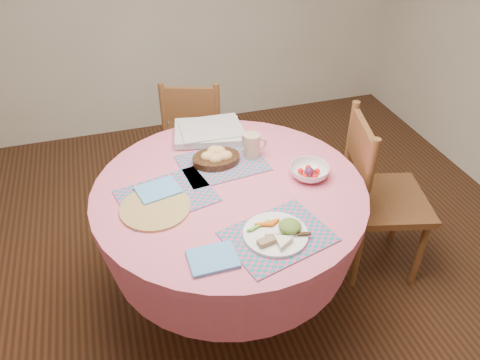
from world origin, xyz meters
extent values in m
plane|color=#331C0F|center=(0.00, 0.00, 0.00)|extent=(4.00, 4.00, 0.00)
cylinder|color=#D76470|center=(0.00, 0.00, 0.73)|extent=(1.24, 1.24, 0.04)
cone|color=#D76470|center=(0.00, 0.00, 0.56)|extent=(1.24, 1.24, 0.30)
cylinder|color=black|center=(0.00, 0.00, 0.22)|extent=(0.14, 0.14, 0.44)
cylinder|color=black|center=(0.00, 0.00, 0.03)|extent=(0.56, 0.56, 0.06)
cube|color=brown|center=(0.88, 0.03, 0.45)|extent=(0.51, 0.53, 0.04)
cylinder|color=brown|center=(1.00, -0.19, 0.22)|extent=(0.05, 0.05, 0.45)
cylinder|color=brown|center=(1.09, 0.16, 0.22)|extent=(0.05, 0.05, 0.45)
cylinder|color=brown|center=(0.67, -0.11, 0.22)|extent=(0.05, 0.05, 0.45)
cylinder|color=brown|center=(0.76, 0.24, 0.22)|extent=(0.05, 0.05, 0.45)
cylinder|color=brown|center=(0.65, -0.10, 0.70)|extent=(0.05, 0.05, 0.50)
cylinder|color=brown|center=(0.74, 0.25, 0.70)|extent=(0.05, 0.05, 0.50)
cube|color=brown|center=(0.70, 0.07, 0.80)|extent=(0.12, 0.36, 0.24)
cube|color=brown|center=(0.06, 1.06, 0.41)|extent=(0.50, 0.49, 0.04)
cylinder|color=brown|center=(0.27, 1.15, 0.20)|extent=(0.05, 0.05, 0.41)
cylinder|color=brown|center=(-0.04, 1.26, 0.20)|extent=(0.05, 0.05, 0.41)
cylinder|color=brown|center=(0.17, 0.86, 0.20)|extent=(0.05, 0.05, 0.41)
cylinder|color=brown|center=(-0.14, 0.96, 0.20)|extent=(0.05, 0.05, 0.41)
cylinder|color=brown|center=(0.16, 0.84, 0.64)|extent=(0.05, 0.05, 0.45)
cylinder|color=brown|center=(-0.15, 0.95, 0.64)|extent=(0.05, 0.05, 0.45)
cube|color=brown|center=(0.01, 0.89, 0.73)|extent=(0.32, 0.13, 0.22)
cube|color=#177983|center=(0.09, -0.37, 0.75)|extent=(0.46, 0.39, 0.01)
cube|color=#177983|center=(-0.28, 0.02, 0.75)|extent=(0.46, 0.38, 0.01)
cube|color=#177983|center=(0.02, 0.19, 0.75)|extent=(0.43, 0.34, 0.01)
cylinder|color=olive|center=(-0.34, -0.06, 0.76)|extent=(0.30, 0.30, 0.01)
cube|color=#5698DE|center=(-0.18, -0.41, 0.76)|extent=(0.18, 0.14, 0.01)
cube|color=#5698DE|center=(-0.31, 0.05, 0.76)|extent=(0.21, 0.18, 0.01)
cylinder|color=white|center=(0.09, -0.36, 0.76)|extent=(0.26, 0.26, 0.01)
ellipsoid|color=#335E20|center=(0.15, -0.37, 0.79)|extent=(0.11, 0.11, 0.04)
cylinder|color=beige|center=(0.08, -0.43, 0.78)|extent=(0.12, 0.12, 0.02)
cube|color=#8E6F52|center=(0.02, -0.40, 0.78)|extent=(0.07, 0.05, 0.02)
cube|color=silver|center=(0.11, -0.39, 0.77)|extent=(0.15, 0.05, 0.00)
cylinder|color=black|center=(-0.01, 0.20, 0.77)|extent=(0.23, 0.23, 0.03)
ellipsoid|color=tan|center=(-0.05, 0.20, 0.81)|extent=(0.07, 0.06, 0.05)
ellipsoid|color=tan|center=(0.01, 0.23, 0.81)|extent=(0.07, 0.06, 0.05)
ellipsoid|color=tan|center=(0.03, 0.18, 0.81)|extent=(0.07, 0.06, 0.05)
ellipsoid|color=tan|center=(-0.02, 0.17, 0.81)|extent=(0.07, 0.06, 0.05)
ellipsoid|color=tan|center=(-0.01, 0.24, 0.81)|extent=(0.07, 0.06, 0.05)
cylinder|color=tan|center=(0.17, 0.21, 0.82)|extent=(0.08, 0.08, 0.12)
torus|color=tan|center=(0.22, 0.21, 0.82)|extent=(0.07, 0.01, 0.07)
imported|color=white|center=(0.38, -0.03, 0.78)|extent=(0.23, 0.23, 0.06)
sphere|color=red|center=(0.42, -0.03, 0.77)|extent=(0.03, 0.03, 0.03)
sphere|color=red|center=(0.39, 0.01, 0.77)|extent=(0.03, 0.03, 0.03)
sphere|color=red|center=(0.34, -0.01, 0.77)|extent=(0.03, 0.03, 0.03)
sphere|color=red|center=(0.34, -0.05, 0.77)|extent=(0.03, 0.03, 0.03)
sphere|color=red|center=(0.39, -0.07, 0.77)|extent=(0.03, 0.03, 0.03)
sphere|color=#4E1636|center=(0.38, -0.03, 0.78)|extent=(0.05, 0.05, 0.05)
cube|color=silver|center=(0.01, 0.47, 0.77)|extent=(0.39, 0.33, 0.03)
cube|color=silver|center=(0.03, 0.47, 0.80)|extent=(0.33, 0.26, 0.01)
camera|label=1|loc=(-0.44, -1.62, 2.02)|focal=35.00mm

